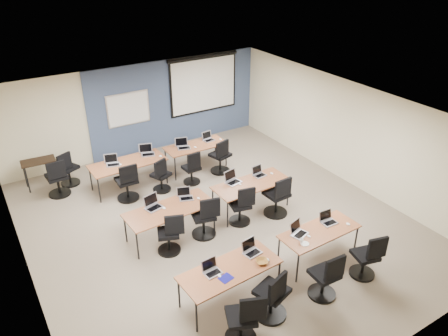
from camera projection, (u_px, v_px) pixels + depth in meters
floor at (216, 223)px, 10.11m from camera, size 8.00×9.00×0.02m
ceiling at (215, 113)px, 8.84m from camera, size 8.00×9.00×0.02m
wall_back at (137, 110)px, 12.85m from camera, size 8.00×0.04×2.70m
wall_front at (381, 301)px, 6.10m from camera, size 8.00×0.04×2.70m
wall_left at (19, 229)px, 7.61m from camera, size 0.04×9.00×2.70m
wall_right at (348, 133)px, 11.34m from camera, size 0.04×9.00×2.70m
blue_accent_panel at (176, 102)px, 13.41m from camera, size 5.50×0.04×2.70m
whiteboard at (128, 109)px, 12.61m from camera, size 1.28×0.03×0.98m
projector_screen at (204, 81)px, 13.55m from camera, size 2.40×0.10×1.82m
training_table_front_left at (230, 271)px, 7.64m from camera, size 1.83×0.76×0.73m
training_table_front_right at (319, 233)px, 8.63m from camera, size 1.66×0.69×0.73m
training_table_mid_left at (170, 210)px, 9.32m from camera, size 1.93×0.80×0.73m
training_table_mid_right at (251, 185)px, 10.28m from camera, size 1.86×0.78×0.73m
training_table_back_left at (128, 164)px, 11.23m from camera, size 1.94×0.81×0.73m
training_table_back_right at (196, 147)px, 12.14m from camera, size 1.73×0.72×0.73m
laptop_0 at (211, 269)px, 7.52m from camera, size 0.30×0.26×0.23m
mouse_0 at (219, 276)px, 7.45m from camera, size 0.09×0.11×0.03m
task_chair_0 at (244, 322)px, 6.96m from camera, size 0.56×0.53×1.01m
laptop_1 at (251, 249)px, 7.99m from camera, size 0.32×0.27×0.24m
mouse_1 at (267, 260)px, 7.81m from camera, size 0.07×0.10×0.04m
task_chair_1 at (273, 298)px, 7.40m from camera, size 0.58×0.57×1.04m
laptop_2 at (298, 231)px, 8.49m from camera, size 0.33×0.28×0.25m
mouse_2 at (309, 236)px, 8.43m from camera, size 0.06×0.10×0.03m
task_chair_2 at (326, 279)px, 7.84m from camera, size 0.52×0.52×1.00m
laptop_3 at (328, 220)px, 8.84m from camera, size 0.31×0.26×0.24m
mouse_3 at (348, 224)px, 8.78m from camera, size 0.08×0.11×0.04m
task_chair_3 at (367, 259)px, 8.34m from camera, size 0.50×0.49×0.98m
laptop_4 at (153, 205)px, 9.32m from camera, size 0.36×0.30×0.27m
mouse_4 at (164, 208)px, 9.30m from camera, size 0.07×0.11×0.04m
task_chair_4 at (170, 237)px, 8.98m from camera, size 0.51×0.49×0.97m
laptop_5 at (185, 196)px, 9.66m from camera, size 0.31×0.26×0.24m
mouse_5 at (198, 198)px, 9.65m from camera, size 0.08×0.11×0.03m
task_chair_5 at (205, 220)px, 9.47m from camera, size 0.54×0.54×1.02m
laptop_6 at (232, 179)px, 10.28m from camera, size 0.36×0.30×0.27m
mouse_6 at (240, 184)px, 10.19m from camera, size 0.08×0.10×0.03m
task_chair_6 at (242, 208)px, 9.91m from camera, size 0.50×0.50×0.98m
laptop_7 at (259, 173)px, 10.58m from camera, size 0.30×0.26×0.23m
mouse_7 at (272, 173)px, 10.66m from camera, size 0.07×0.10×0.03m
task_chair_7 at (278, 199)px, 10.20m from camera, size 0.57×0.57×1.04m
laptop_8 at (112, 162)px, 11.08m from camera, size 0.34×0.29×0.26m
mouse_8 at (120, 164)px, 11.08m from camera, size 0.08×0.11×0.03m
task_chair_8 at (128, 185)px, 10.80m from camera, size 0.55×0.55×1.03m
laptop_9 at (147, 152)px, 11.60m from camera, size 0.35×0.30×0.27m
mouse_9 at (161, 156)px, 11.50m from camera, size 0.09×0.12×0.04m
task_chair_9 at (161, 178)px, 11.18m from camera, size 0.50×0.47×0.96m
laptop_10 at (183, 145)px, 11.96m from camera, size 0.35×0.30×0.27m
mouse_10 at (195, 147)px, 11.98m from camera, size 0.06×0.10×0.04m
task_chair_10 at (192, 170)px, 11.53m from camera, size 0.46×0.46×0.95m
laptop_11 at (208, 138)px, 12.40m from camera, size 0.31×0.26×0.24m
mouse_11 at (220, 139)px, 12.45m from camera, size 0.08×0.11×0.04m
task_chair_11 at (221, 159)px, 12.06m from camera, size 0.55×0.55×1.02m
blue_mousepad at (226, 278)px, 7.41m from camera, size 0.26×0.23×0.01m
snack_bowl at (262, 262)px, 7.75m from camera, size 0.28×0.28×0.05m
snack_plate at (305, 244)px, 8.23m from camera, size 0.20×0.20×0.01m
coffee_cup at (301, 241)px, 8.25m from camera, size 0.08×0.08×0.06m
utility_table at (39, 164)px, 11.29m from camera, size 0.84×0.47×0.75m
spare_chair_a at (68, 171)px, 11.46m from camera, size 0.54×0.50×0.98m
spare_chair_b at (58, 181)px, 10.97m from camera, size 0.55×0.55×1.03m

